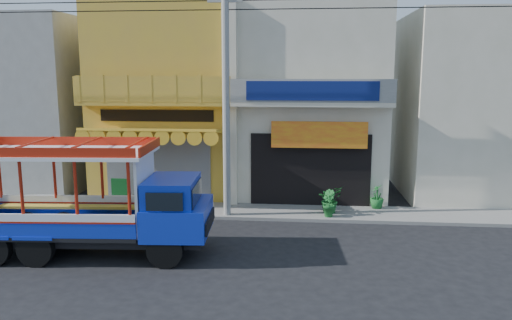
{
  "coord_description": "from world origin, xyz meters",
  "views": [
    {
      "loc": [
        1.67,
        -14.02,
        5.14
      ],
      "look_at": [
        0.13,
        2.5,
        2.28
      ],
      "focal_mm": 35.0,
      "sensor_mm": 36.0,
      "label": 1
    }
  ],
  "objects": [
    {
      "name": "party_pilaster",
      "position": [
        -1.0,
        4.85,
        4.0
      ],
      "size": [
        0.35,
        0.3,
        8.0
      ],
      "primitive_type": "cube",
      "color": "beige",
      "rests_on": "ground"
    },
    {
      "name": "ground",
      "position": [
        0.0,
        0.0,
        0.0
      ],
      "size": [
        90.0,
        90.0,
        0.0
      ],
      "primitive_type": "plane",
      "color": "black",
      "rests_on": "ground"
    },
    {
      "name": "filler_building_left",
      "position": [
        -11.0,
        8.0,
        3.8
      ],
      "size": [
        6.0,
        6.0,
        7.6
      ],
      "primitive_type": "cube",
      "color": "gray",
      "rests_on": "ground"
    },
    {
      "name": "songthaew_truck",
      "position": [
        -3.87,
        -0.74,
        1.58
      ],
      "size": [
        7.17,
        2.73,
        3.28
      ],
      "color": "black",
      "rests_on": "ground"
    },
    {
      "name": "potted_plant_a",
      "position": [
        2.72,
        3.92,
        0.62
      ],
      "size": [
        1.18,
        1.18,
        0.99
      ],
      "primitive_type": "imported",
      "rotation": [
        0.0,
        0.0,
        0.75
      ],
      "color": "#1A5D24",
      "rests_on": "sidewalk"
    },
    {
      "name": "potted_plant_b",
      "position": [
        2.63,
        3.42,
        0.6
      ],
      "size": [
        0.57,
        0.64,
        0.96
      ],
      "primitive_type": "imported",
      "rotation": [
        0.0,
        0.0,
        1.9
      ],
      "color": "#1A5D24",
      "rests_on": "sidewalk"
    },
    {
      "name": "shophouse_left",
      "position": [
        -4.0,
        7.96,
        4.11
      ],
      "size": [
        6.0,
        7.5,
        8.24
      ],
      "color": "gold",
      "rests_on": "ground"
    },
    {
      "name": "shophouse_right",
      "position": [
        2.0,
        7.96,
        4.11
      ],
      "size": [
        6.0,
        6.75,
        8.24
      ],
      "color": "beige",
      "rests_on": "ground"
    },
    {
      "name": "potted_plant_c",
      "position": [
        4.53,
        4.7,
        0.58
      ],
      "size": [
        0.61,
        0.61,
        0.92
      ],
      "primitive_type": "imported",
      "rotation": [
        0.0,
        0.0,
        4.51
      ],
      "color": "#1A5D24",
      "rests_on": "sidewalk"
    },
    {
      "name": "utility_pole",
      "position": [
        -0.85,
        3.3,
        5.03
      ],
      "size": [
        28.0,
        0.26,
        9.0
      ],
      "color": "gray",
      "rests_on": "ground"
    },
    {
      "name": "filler_building_right",
      "position": [
        9.0,
        8.0,
        3.8
      ],
      "size": [
        6.0,
        6.0,
        7.6
      ],
      "primitive_type": "cube",
      "color": "beige",
      "rests_on": "ground"
    },
    {
      "name": "green_sign",
      "position": [
        -5.35,
        4.28,
        0.56
      ],
      "size": [
        0.68,
        0.35,
        1.04
      ],
      "color": "black",
      "rests_on": "sidewalk"
    },
    {
      "name": "sidewalk",
      "position": [
        0.0,
        4.0,
        0.06
      ],
      "size": [
        30.0,
        2.0,
        0.12
      ],
      "primitive_type": "cube",
      "color": "slate",
      "rests_on": "ground"
    }
  ]
}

